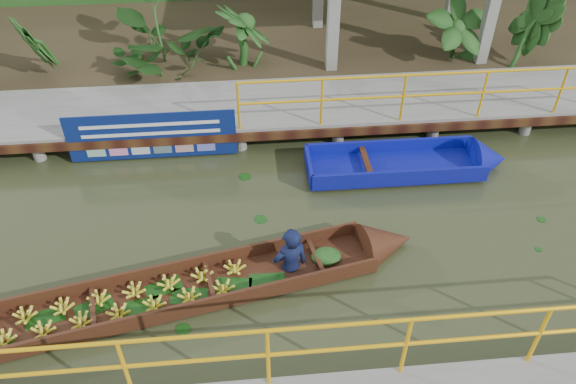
{
  "coord_description": "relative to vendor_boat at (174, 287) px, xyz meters",
  "views": [
    {
      "loc": [
        -0.91,
        -6.73,
        6.69
      ],
      "look_at": [
        -0.24,
        0.5,
        0.6
      ],
      "focal_mm": 35.0,
      "sensor_mm": 36.0,
      "label": 1
    }
  ],
  "objects": [
    {
      "name": "ground",
      "position": [
        2.09,
        1.11,
        -0.24
      ],
      "size": [
        80.0,
        80.0,
        0.0
      ],
      "primitive_type": "plane",
      "color": "#2C3319",
      "rests_on": "ground"
    },
    {
      "name": "land_strip",
      "position": [
        2.09,
        8.61,
        -0.01
      ],
      "size": [
        30.0,
        8.0,
        0.45
      ],
      "primitive_type": "cube",
      "color": "#2E2417",
      "rests_on": "ground"
    },
    {
      "name": "far_dock",
      "position": [
        2.11,
        4.53,
        0.24
      ],
      "size": [
        16.0,
        2.06,
        1.66
      ],
      "color": "slate",
      "rests_on": "ground"
    },
    {
      "name": "vendor_boat",
      "position": [
        0.0,
        0.0,
        0.0
      ],
      "size": [
        8.48,
        2.57,
        1.98
      ],
      "rotation": [
        0.0,
        0.0,
        0.21
      ],
      "color": "#391A0F",
      "rests_on": "ground"
    },
    {
      "name": "moored_blue_boat",
      "position": [
        4.93,
        2.72,
        -0.07
      ],
      "size": [
        3.89,
        1.07,
        0.92
      ],
      "rotation": [
        0.0,
        0.0,
        -0.0
      ],
      "color": "#0D1392",
      "rests_on": "ground"
    },
    {
      "name": "blue_banner",
      "position": [
        -0.61,
        3.59,
        0.32
      ],
      "size": [
        3.25,
        0.04,
        1.02
      ],
      "color": "navy",
      "rests_on": "ground"
    },
    {
      "name": "tropical_plants",
      "position": [
        1.04,
        6.41,
        0.97
      ],
      "size": [
        14.22,
        1.22,
        1.52
      ],
      "color": "#194516",
      "rests_on": "ground"
    }
  ]
}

